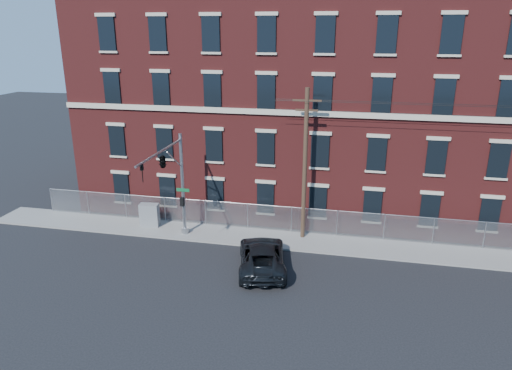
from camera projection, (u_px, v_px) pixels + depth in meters
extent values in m
plane|color=black|center=(256.00, 275.00, 27.11)|extent=(140.00, 140.00, 0.00)
cube|color=gray|center=(461.00, 255.00, 29.35)|extent=(65.00, 3.00, 0.12)
cube|color=maroon|center=(452.00, 106.00, 35.18)|extent=(55.00, 14.00, 16.00)
cube|color=#BBB19C|center=(473.00, 119.00, 28.52)|extent=(55.00, 0.18, 0.35)
cube|color=black|center=(122.00, 188.00, 35.20)|extent=(1.20, 0.10, 2.20)
cube|color=black|center=(117.00, 141.00, 34.06)|extent=(1.20, 0.10, 2.20)
cube|color=black|center=(112.00, 88.00, 32.85)|extent=(1.20, 0.10, 2.20)
cube|color=black|center=(107.00, 34.00, 31.71)|extent=(1.20, 0.10, 2.20)
cube|color=black|center=(168.00, 191.00, 34.47)|extent=(1.20, 0.10, 2.20)
cube|color=black|center=(164.00, 143.00, 33.33)|extent=(1.20, 0.10, 2.20)
cube|color=black|center=(161.00, 89.00, 32.13)|extent=(1.20, 0.10, 2.20)
cube|color=black|center=(158.00, 34.00, 30.99)|extent=(1.20, 0.10, 2.20)
cube|color=black|center=(215.00, 195.00, 33.74)|extent=(1.20, 0.10, 2.20)
cube|color=black|center=(214.00, 146.00, 32.60)|extent=(1.20, 0.10, 2.20)
cube|color=black|center=(212.00, 91.00, 31.40)|extent=(1.20, 0.10, 2.20)
cube|color=black|center=(211.00, 34.00, 30.26)|extent=(1.20, 0.10, 2.20)
cube|color=black|center=(265.00, 198.00, 33.02)|extent=(1.20, 0.10, 2.20)
cube|color=black|center=(266.00, 148.00, 31.88)|extent=(1.20, 0.10, 2.20)
cube|color=black|center=(266.00, 92.00, 30.67)|extent=(1.20, 0.10, 2.20)
cube|color=black|center=(267.00, 34.00, 29.53)|extent=(1.20, 0.10, 2.20)
cube|color=black|center=(318.00, 202.00, 32.29)|extent=(1.20, 0.10, 2.20)
cube|color=black|center=(320.00, 151.00, 31.15)|extent=(1.20, 0.10, 2.20)
cube|color=black|center=(322.00, 94.00, 29.95)|extent=(1.20, 0.10, 2.20)
cube|color=black|center=(325.00, 34.00, 28.81)|extent=(1.20, 0.10, 2.20)
cube|color=black|center=(372.00, 206.00, 31.56)|extent=(1.20, 0.10, 2.20)
cube|color=black|center=(377.00, 154.00, 30.42)|extent=(1.20, 0.10, 2.20)
cube|color=black|center=(382.00, 95.00, 29.22)|extent=(1.20, 0.10, 2.20)
cube|color=black|center=(387.00, 35.00, 28.08)|extent=(1.20, 0.10, 2.20)
cube|color=black|center=(430.00, 210.00, 30.84)|extent=(1.20, 0.10, 2.20)
cube|color=black|center=(436.00, 157.00, 29.70)|extent=(1.20, 0.10, 2.20)
cube|color=black|center=(444.00, 97.00, 28.49)|extent=(1.20, 0.10, 2.20)
cube|color=black|center=(452.00, 35.00, 27.35)|extent=(1.20, 0.10, 2.20)
cube|color=black|center=(490.00, 215.00, 30.11)|extent=(1.20, 0.10, 2.20)
cube|color=black|center=(499.00, 161.00, 28.97)|extent=(1.20, 0.10, 2.20)
cube|color=black|center=(509.00, 99.00, 27.76)|extent=(1.20, 0.10, 2.20)
cube|color=#A5A8AD|center=(459.00, 233.00, 30.25)|extent=(59.00, 0.02, 1.80)
cylinder|color=#9EA0A5|center=(461.00, 220.00, 29.97)|extent=(59.00, 0.04, 0.04)
cylinder|color=#9EA0A5|center=(51.00, 200.00, 36.10)|extent=(0.06, 0.06, 1.85)
cylinder|color=#9EA0A5|center=(88.00, 203.00, 35.49)|extent=(0.06, 0.06, 1.85)
cylinder|color=#9EA0A5|center=(126.00, 206.00, 34.87)|extent=(0.06, 0.06, 1.85)
cylinder|color=#9EA0A5|center=(165.00, 209.00, 34.26)|extent=(0.06, 0.06, 1.85)
cylinder|color=#9EA0A5|center=(206.00, 212.00, 33.64)|extent=(0.06, 0.06, 1.85)
cylinder|color=#9EA0A5|center=(248.00, 216.00, 33.02)|extent=(0.06, 0.06, 1.85)
cylinder|color=#9EA0A5|center=(291.00, 219.00, 32.41)|extent=(0.06, 0.06, 1.85)
cylinder|color=#9EA0A5|center=(337.00, 223.00, 31.79)|extent=(0.06, 0.06, 1.85)
cylinder|color=#9EA0A5|center=(384.00, 227.00, 31.18)|extent=(0.06, 0.06, 1.85)
cylinder|color=#9EA0A5|center=(433.00, 231.00, 30.56)|extent=(0.06, 0.06, 1.85)
cylinder|color=#9EA0A5|center=(484.00, 235.00, 29.95)|extent=(0.06, 0.06, 1.85)
cylinder|color=#9EA0A5|center=(183.00, 185.00, 31.33)|extent=(0.22, 0.22, 7.00)
cylinder|color=#9EA0A5|center=(185.00, 230.00, 32.37)|extent=(0.50, 0.50, 0.40)
cylinder|color=#9EA0A5|center=(160.00, 152.00, 27.33)|extent=(0.14, 6.50, 0.14)
cylinder|color=#9EA0A5|center=(174.00, 159.00, 29.55)|extent=(0.08, 2.18, 1.56)
cube|color=#0C592D|center=(183.00, 190.00, 31.27)|extent=(0.90, 0.03, 0.22)
cube|color=black|center=(182.00, 202.00, 31.45)|extent=(0.25, 0.25, 0.60)
imported|color=black|center=(142.00, 173.00, 25.14)|extent=(0.16, 0.20, 1.00)
imported|color=black|center=(163.00, 160.00, 27.74)|extent=(0.53, 2.48, 1.00)
cylinder|color=#422E21|center=(305.00, 166.00, 30.29)|extent=(0.28, 0.28, 10.00)
cube|color=#422E21|center=(307.00, 101.00, 28.96)|extent=(1.80, 0.12, 0.12)
cube|color=#422E21|center=(307.00, 110.00, 29.15)|extent=(1.40, 0.12, 0.12)
imported|color=black|center=(262.00, 256.00, 27.68)|extent=(3.82, 6.16, 1.59)
cube|color=slate|center=(150.00, 215.00, 33.36)|extent=(1.39, 0.81, 1.65)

